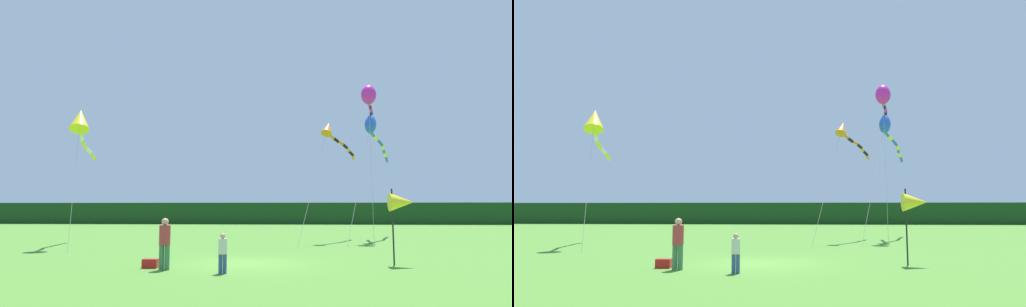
# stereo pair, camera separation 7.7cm
# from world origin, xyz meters

# --- Properties ---
(ground_plane) EXTENTS (120.00, 120.00, 0.00)m
(ground_plane) POSITION_xyz_m (0.00, 0.00, 0.00)
(ground_plane) COLOR #4C842D
(distant_treeline) EXTENTS (108.00, 3.96, 2.87)m
(distant_treeline) POSITION_xyz_m (0.00, 45.00, 1.44)
(distant_treeline) COLOR #193D19
(distant_treeline) RESTS_ON ground
(person_adult) EXTENTS (0.39, 0.39, 1.76)m
(person_adult) POSITION_xyz_m (-2.67, -1.99, 0.98)
(person_adult) COLOR #3F724C
(person_adult) RESTS_ON ground
(person_child) EXTENTS (0.28, 0.28, 1.29)m
(person_child) POSITION_xyz_m (-0.56, -2.72, 0.72)
(person_child) COLOR #334C8C
(person_child) RESTS_ON ground
(cooler_box) EXTENTS (0.52, 0.33, 0.32)m
(cooler_box) POSITION_xyz_m (-3.29, -1.52, 0.16)
(cooler_box) COLOR red
(cooler_box) RESTS_ON ground
(banner_flag_pole) EXTENTS (0.90, 0.70, 2.83)m
(banner_flag_pole) POSITION_xyz_m (5.87, -0.13, 2.30)
(banner_flag_pole) COLOR black
(banner_flag_pole) RESTS_ON ground
(kite_yellow) EXTENTS (2.49, 8.19, 7.81)m
(kite_yellow) POSITION_xyz_m (-9.94, 6.80, 6.86)
(kite_yellow) COLOR #B2B2B2
(kite_yellow) RESTS_ON ground
(kite_magenta) EXTENTS (1.46, 6.61, 10.38)m
(kite_magenta) POSITION_xyz_m (7.23, 12.52, 9.50)
(kite_magenta) COLOR #B2B2B2
(kite_magenta) RESTS_ON ground
(kite_orange) EXTENTS (4.53, 8.36, 7.86)m
(kite_orange) POSITION_xyz_m (4.70, 12.14, 6.99)
(kite_orange) COLOR #B2B2B2
(kite_orange) RESTS_ON ground
(kite_blue) EXTENTS (4.96, 11.05, 8.54)m
(kite_blue) POSITION_xyz_m (7.63, 13.48, 7.48)
(kite_blue) COLOR #B2B2B2
(kite_blue) RESTS_ON ground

